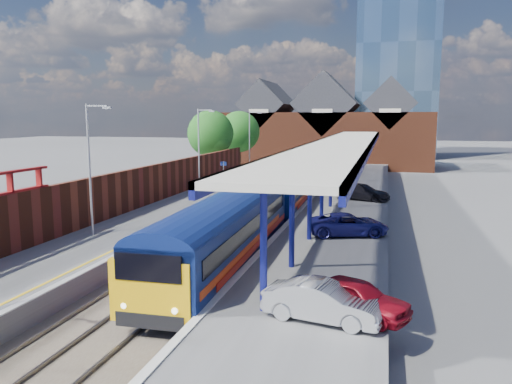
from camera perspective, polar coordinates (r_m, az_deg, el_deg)
ground at (r=48.63m, az=4.14°, el=-0.13°), size 240.00×240.00×0.00m
ballast_bed at (r=38.97m, az=1.44°, el=-2.23°), size 6.00×76.00×0.06m
rails at (r=38.95m, az=1.44°, el=-2.10°), size 4.51×76.00×0.14m
left_platform at (r=40.48m, az=-6.16°, el=-1.20°), size 5.00×76.00×1.00m
right_platform at (r=37.99m, az=10.29°, el=-1.93°), size 6.00×76.00×1.00m
coping_left at (r=39.63m, az=-2.99°, el=-0.60°), size 0.30×76.00×0.05m
coping_right at (r=38.21m, az=6.05°, el=-0.98°), size 0.30×76.00×0.05m
yellow_line at (r=39.81m, az=-3.81°, el=-0.59°), size 0.14×76.00×0.01m
train at (r=47.68m, az=5.84°, el=2.25°), size 3.16×65.96×3.45m
canopy at (r=39.41m, az=9.95°, el=5.42°), size 4.50×52.00×4.48m
lamp_post_b at (r=27.84m, az=-18.29°, el=3.33°), size 1.48×0.18×7.00m
lamp_post_c at (r=42.14m, az=-6.39°, el=5.33°), size 1.48×0.18×7.00m
lamp_post_d at (r=57.35m, az=-0.62°, el=6.22°), size 1.48×0.18×7.00m
platform_sign at (r=43.75m, az=-3.73°, el=2.46°), size 0.55×0.08×2.50m
brick_wall at (r=35.45m, az=-13.86°, el=0.41°), size 0.35×50.00×3.86m
station_building at (r=75.80m, az=8.10°, el=7.05°), size 30.00×12.12×13.78m
glass_tower at (r=98.13m, az=15.88°, el=15.78°), size 14.20×14.20×40.30m
tree_near at (r=56.54m, az=-5.11°, el=6.52°), size 5.20×5.20×8.10m
tree_far at (r=63.83m, az=-1.82°, el=6.78°), size 5.20×5.20×8.10m
parked_car_red at (r=16.62m, az=11.29°, el=-11.70°), size 3.85×2.78×1.22m
parked_car_silver at (r=16.07m, az=7.65°, el=-12.30°), size 3.92×1.98×1.24m
parked_car_dark at (r=39.28m, az=12.06°, el=0.01°), size 4.54×2.84×1.23m
parked_car_blue at (r=27.39m, az=10.48°, el=-3.65°), size 4.70×3.20×1.19m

